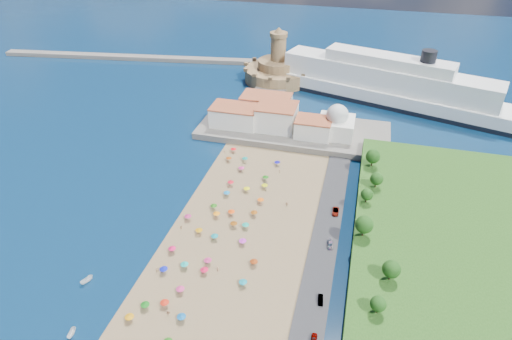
# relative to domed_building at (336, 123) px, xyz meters

# --- Properties ---
(ground) EXTENTS (700.00, 700.00, 0.00)m
(ground) POSITION_rel_domed_building_xyz_m (-30.00, -71.00, -8.97)
(ground) COLOR #071938
(ground) RESTS_ON ground
(terrace) EXTENTS (90.00, 36.00, 3.00)m
(terrace) POSITION_rel_domed_building_xyz_m (-20.00, 2.00, -7.47)
(terrace) COLOR #59544C
(terrace) RESTS_ON ground
(jetty) EXTENTS (18.00, 70.00, 2.40)m
(jetty) POSITION_rel_domed_building_xyz_m (-42.00, 37.00, -7.77)
(jetty) COLOR #59544C
(jetty) RESTS_ON ground
(breakwater) EXTENTS (199.03, 34.77, 2.60)m
(breakwater) POSITION_rel_domed_building_xyz_m (-140.00, 82.00, -7.67)
(breakwater) COLOR #59544C
(breakwater) RESTS_ON ground
(waterfront_buildings) EXTENTS (57.00, 29.00, 11.00)m
(waterfront_buildings) POSITION_rel_domed_building_xyz_m (-33.05, 2.64, -1.10)
(waterfront_buildings) COLOR silver
(waterfront_buildings) RESTS_ON terrace
(domed_building) EXTENTS (16.00, 16.00, 15.00)m
(domed_building) POSITION_rel_domed_building_xyz_m (0.00, 0.00, 0.00)
(domed_building) COLOR silver
(domed_building) RESTS_ON terrace
(fortress) EXTENTS (40.00, 40.00, 32.40)m
(fortress) POSITION_rel_domed_building_xyz_m (-42.00, 67.00, -2.29)
(fortress) COLOR #9C794E
(fortress) RESTS_ON ground
(cruise_ship) EXTENTS (144.62, 61.72, 31.57)m
(cruise_ship) POSITION_rel_domed_building_xyz_m (21.01, 51.87, 0.37)
(cruise_ship) COLOR black
(cruise_ship) RESTS_ON ground
(beach_parasols) EXTENTS (30.70, 115.07, 2.20)m
(beach_parasols) POSITION_rel_domed_building_xyz_m (-31.26, -79.85, -6.83)
(beach_parasols) COLOR gray
(beach_parasols) RESTS_ON beach
(beachgoers) EXTENTS (35.45, 92.90, 1.75)m
(beachgoers) POSITION_rel_domed_building_xyz_m (-27.84, -72.70, -7.90)
(beachgoers) COLOR tan
(beachgoers) RESTS_ON beach
(moored_boats) EXTENTS (9.21, 21.29, 1.62)m
(moored_boats) POSITION_rel_domed_building_xyz_m (-59.28, -113.71, -8.20)
(moored_boats) COLOR white
(moored_boats) RESTS_ON ground
(parked_cars) EXTENTS (2.38, 58.79, 1.38)m
(parked_cars) POSITION_rel_domed_building_xyz_m (6.00, -77.80, -7.61)
(parked_cars) COLOR gray
(parked_cars) RESTS_ON promenade
(hillside_trees) EXTENTS (16.07, 109.06, 7.33)m
(hillside_trees) POSITION_rel_domed_building_xyz_m (17.84, -78.17, 1.06)
(hillside_trees) COLOR #382314
(hillside_trees) RESTS_ON hillside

